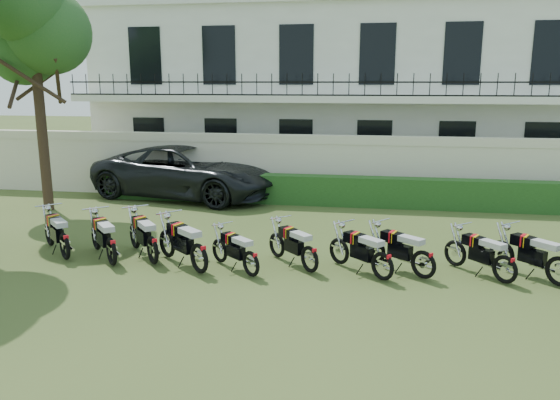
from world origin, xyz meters
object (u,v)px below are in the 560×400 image
(motorcycle_1, at_px, (111,245))
(motorcycle_2, at_px, (152,243))
(motorcycle_7, at_px, (424,258))
(suv, at_px, (187,172))
(motorcycle_8, at_px, (505,263))
(motorcycle_3, at_px, (199,251))
(motorcycle_0, at_px, (64,240))
(motorcycle_6, at_px, (383,259))
(motorcycle_5, at_px, (310,253))
(motorcycle_4, at_px, (251,258))
(tree_west_near, at_px, (33,22))

(motorcycle_1, height_order, motorcycle_2, motorcycle_2)
(motorcycle_7, relative_size, suv, 0.23)
(motorcycle_8, bearing_deg, motorcycle_3, 142.39)
(motorcycle_0, distance_m, motorcycle_7, 8.19)
(motorcycle_1, xyz_separation_m, motorcycle_6, (6.06, 0.05, -0.03))
(motorcycle_5, bearing_deg, motorcycle_2, 137.07)
(motorcycle_4, relative_size, motorcycle_6, 0.95)
(motorcycle_4, relative_size, motorcycle_5, 0.98)
(motorcycle_2, relative_size, suv, 0.24)
(tree_west_near, height_order, motorcycle_1, tree_west_near)
(motorcycle_2, distance_m, motorcycle_5, 3.61)
(motorcycle_5, distance_m, suv, 9.03)
(motorcycle_3, relative_size, motorcycle_7, 1.07)
(tree_west_near, xyz_separation_m, motorcycle_7, (11.52, -4.63, -5.40))
(motorcycle_2, bearing_deg, motorcycle_0, 140.74)
(motorcycle_0, height_order, motorcycle_5, motorcycle_0)
(motorcycle_4, relative_size, motorcycle_8, 0.95)
(motorcycle_8, bearing_deg, tree_west_near, 118.89)
(tree_west_near, distance_m, motorcycle_3, 10.00)
(motorcycle_4, bearing_deg, motorcycle_0, 126.34)
(motorcycle_1, height_order, motorcycle_4, motorcycle_1)
(motorcycle_1, relative_size, motorcycle_3, 0.96)
(motorcycle_1, height_order, motorcycle_8, motorcycle_1)
(motorcycle_0, bearing_deg, motorcycle_5, -44.91)
(motorcycle_0, relative_size, motorcycle_8, 1.04)
(tree_west_near, xyz_separation_m, motorcycle_5, (9.10, -4.64, -5.42))
(suv, bearing_deg, motorcycle_8, -115.77)
(motorcycle_1, relative_size, motorcycle_7, 1.02)
(tree_west_near, xyz_separation_m, suv, (3.82, 2.67, -4.95))
(motorcycle_3, height_order, motorcycle_5, motorcycle_3)
(tree_west_near, height_order, motorcycle_2, tree_west_near)
(motorcycle_2, xyz_separation_m, motorcycle_3, (1.24, -0.41, 0.01))
(suv, bearing_deg, motorcycle_3, -147.25)
(suv, bearing_deg, motorcycle_2, -154.99)
(motorcycle_6, distance_m, suv, 10.19)
(motorcycle_7, bearing_deg, motorcycle_2, 129.79)
(motorcycle_2, xyz_separation_m, motorcycle_5, (3.61, 0.04, -0.05))
(motorcycle_0, xyz_separation_m, motorcycle_8, (9.83, 0.08, -0.04))
(tree_west_near, relative_size, motorcycle_6, 5.37)
(motorcycle_5, distance_m, motorcycle_7, 2.43)
(motorcycle_0, bearing_deg, motorcycle_1, -54.75)
(motorcycle_7, bearing_deg, motorcycle_0, 129.87)
(motorcycle_1, xyz_separation_m, suv, (-0.78, 7.59, 0.42))
(motorcycle_2, distance_m, motorcycle_4, 2.43)
(suv, bearing_deg, motorcycle_5, -131.96)
(motorcycle_3, bearing_deg, motorcycle_4, -49.47)
(tree_west_near, relative_size, motorcycle_1, 4.94)
(motorcycle_1, height_order, motorcycle_3, motorcycle_3)
(motorcycle_5, distance_m, motorcycle_8, 4.07)
(motorcycle_2, relative_size, motorcycle_4, 1.18)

